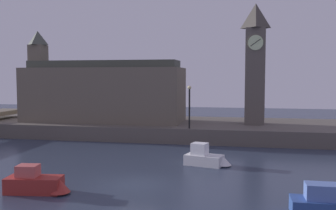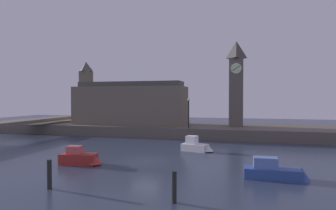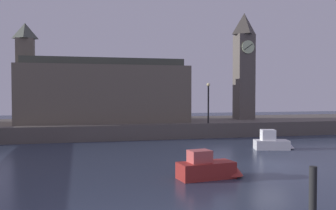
% 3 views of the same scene
% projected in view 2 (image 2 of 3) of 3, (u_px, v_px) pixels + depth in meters
% --- Properties ---
extents(ground_plane, '(120.00, 120.00, 0.00)m').
position_uv_depth(ground_plane, '(146.00, 161.00, 26.09)').
color(ground_plane, '#2D384C').
extents(far_embankment, '(70.00, 12.00, 1.50)m').
position_uv_depth(far_embankment, '(188.00, 129.00, 45.41)').
color(far_embankment, '#5B544C').
rests_on(far_embankment, ground).
extents(clock_tower, '(2.22, 2.27, 12.59)m').
position_uv_depth(clock_tower, '(236.00, 82.00, 42.90)').
color(clock_tower, '#5B544C').
rests_on(clock_tower, far_embankment).
extents(parliament_hall, '(17.73, 6.25, 10.25)m').
position_uv_depth(parliament_hall, '(129.00, 103.00, 46.68)').
color(parliament_hall, '#6B6051').
rests_on(parliament_hall, far_embankment).
extents(streetlamp, '(0.36, 0.36, 4.14)m').
position_uv_depth(streetlamp, '(189.00, 110.00, 39.85)').
color(streetlamp, black).
rests_on(streetlamp, far_embankment).
extents(mooring_post_left, '(0.30, 0.30, 1.82)m').
position_uv_depth(mooring_post_left, '(49.00, 174.00, 17.99)').
color(mooring_post_left, '#242424').
rests_on(mooring_post_left, ground).
extents(mooring_post_right, '(0.29, 0.29, 1.72)m').
position_uv_depth(mooring_post_right, '(174.00, 187.00, 15.58)').
color(mooring_post_right, '#242424').
rests_on(mooring_post_right, ground).
extents(boat_tour_blue, '(4.46, 1.42, 1.56)m').
position_uv_depth(boat_tour_blue, '(277.00, 172.00, 20.19)').
color(boat_tour_blue, '#2D4C93').
rests_on(boat_tour_blue, ground).
extents(boat_dinghy_red, '(3.80, 1.73, 1.55)m').
position_uv_depth(boat_dinghy_red, '(81.00, 158.00, 24.75)').
color(boat_dinghy_red, maroon).
rests_on(boat_dinghy_red, ground).
extents(boat_ferry_white, '(3.61, 2.02, 1.63)m').
position_uv_depth(boat_ferry_white, '(197.00, 146.00, 30.81)').
color(boat_ferry_white, silver).
rests_on(boat_ferry_white, ground).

